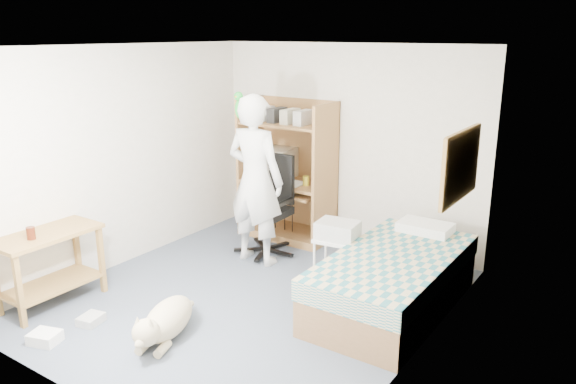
% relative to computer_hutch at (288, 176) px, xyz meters
% --- Properties ---
extents(floor, '(4.00, 4.00, 0.00)m').
position_rel_computer_hutch_xyz_m(floor, '(0.70, -1.74, -0.82)').
color(floor, '#485162').
rests_on(floor, ground).
extents(wall_back, '(3.60, 0.02, 2.50)m').
position_rel_computer_hutch_xyz_m(wall_back, '(0.70, 0.26, 0.43)').
color(wall_back, beige).
rests_on(wall_back, floor).
extents(wall_right, '(0.02, 4.00, 2.50)m').
position_rel_computer_hutch_xyz_m(wall_right, '(2.50, -1.74, 0.43)').
color(wall_right, beige).
rests_on(wall_right, floor).
extents(wall_left, '(0.02, 4.00, 2.50)m').
position_rel_computer_hutch_xyz_m(wall_left, '(-1.10, -1.74, 0.43)').
color(wall_left, beige).
rests_on(wall_left, floor).
extents(ceiling, '(3.60, 4.00, 0.02)m').
position_rel_computer_hutch_xyz_m(ceiling, '(0.70, -1.74, 1.68)').
color(ceiling, white).
rests_on(ceiling, wall_back).
extents(computer_hutch, '(1.20, 0.63, 1.80)m').
position_rel_computer_hutch_xyz_m(computer_hutch, '(0.00, 0.00, 0.00)').
color(computer_hutch, brown).
rests_on(computer_hutch, floor).
extents(bed, '(1.02, 2.02, 0.66)m').
position_rel_computer_hutch_xyz_m(bed, '(2.00, -1.12, -0.53)').
color(bed, brown).
rests_on(bed, floor).
extents(side_desk, '(0.50, 1.00, 0.75)m').
position_rel_computer_hutch_xyz_m(side_desk, '(-0.85, -2.94, -0.33)').
color(side_desk, olive).
rests_on(side_desk, floor).
extents(corkboard, '(0.04, 0.94, 0.66)m').
position_rel_computer_hutch_xyz_m(corkboard, '(2.47, -0.84, 0.63)').
color(corkboard, olive).
rests_on(corkboard, wall_right).
extents(office_chair, '(0.67, 0.67, 1.19)m').
position_rel_computer_hutch_xyz_m(office_chair, '(0.12, -0.61, -0.40)').
color(office_chair, black).
rests_on(office_chair, floor).
extents(person, '(0.73, 0.49, 1.98)m').
position_rel_computer_hutch_xyz_m(person, '(0.17, -0.92, 0.17)').
color(person, silver).
rests_on(person, floor).
extents(parrot, '(0.15, 0.25, 0.40)m').
position_rel_computer_hutch_xyz_m(parrot, '(-0.03, -0.91, 0.99)').
color(parrot, '#128023').
rests_on(parrot, person).
extents(dog, '(0.54, 1.00, 0.39)m').
position_rel_computer_hutch_xyz_m(dog, '(0.57, -2.78, -0.65)').
color(dog, tan).
rests_on(dog, floor).
extents(printer_cart, '(0.48, 0.41, 0.53)m').
position_rel_computer_hutch_xyz_m(printer_cart, '(1.29, -0.97, -0.47)').
color(printer_cart, silver).
rests_on(printer_cart, floor).
extents(printer, '(0.46, 0.37, 0.18)m').
position_rel_computer_hutch_xyz_m(printer, '(1.29, -0.97, -0.20)').
color(printer, '#ADAEA9').
rests_on(printer, printer_cart).
extents(crt_monitor, '(0.45, 0.47, 0.39)m').
position_rel_computer_hutch_xyz_m(crt_monitor, '(-0.19, 0.01, 0.14)').
color(crt_monitor, beige).
rests_on(crt_monitor, computer_hutch).
extents(keyboard, '(0.46, 0.20, 0.03)m').
position_rel_computer_hutch_xyz_m(keyboard, '(0.00, -0.16, -0.15)').
color(keyboard, beige).
rests_on(keyboard, computer_hutch).
extents(pencil_cup, '(0.08, 0.08, 0.12)m').
position_rel_computer_hutch_xyz_m(pencil_cup, '(0.33, -0.09, -0.00)').
color(pencil_cup, gold).
rests_on(pencil_cup, computer_hutch).
extents(drink_glass, '(0.08, 0.08, 0.12)m').
position_rel_computer_hutch_xyz_m(drink_glass, '(-0.80, -3.12, -0.01)').
color(drink_glass, '#42170A').
rests_on(drink_glass, side_desk).
extents(floor_box_a, '(0.30, 0.27, 0.10)m').
position_rel_computer_hutch_xyz_m(floor_box_a, '(-0.25, -3.44, -0.77)').
color(floor_box_a, white).
rests_on(floor_box_a, floor).
extents(floor_box_b, '(0.22, 0.25, 0.08)m').
position_rel_computer_hutch_xyz_m(floor_box_b, '(-0.20, -3.00, -0.78)').
color(floor_box_b, '#AFAFAA').
rests_on(floor_box_b, floor).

